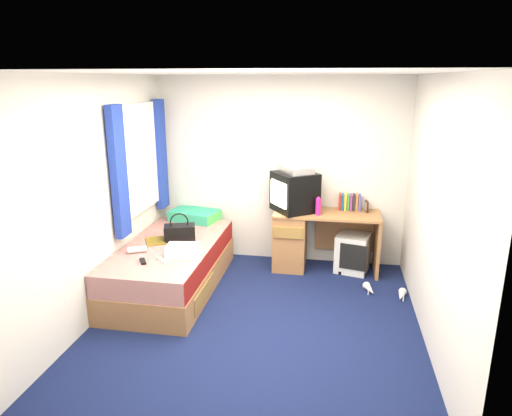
% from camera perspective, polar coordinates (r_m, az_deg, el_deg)
% --- Properties ---
extents(ground, '(3.40, 3.40, 0.00)m').
position_cam_1_polar(ground, '(4.75, 0.14, -13.78)').
color(ground, '#0C1438').
rests_on(ground, ground).
extents(room_shell, '(3.40, 3.40, 3.40)m').
position_cam_1_polar(room_shell, '(4.22, 0.16, 3.59)').
color(room_shell, white).
rests_on(room_shell, ground).
extents(bed, '(1.01, 2.00, 0.54)m').
position_cam_1_polar(bed, '(5.39, -10.48, -7.14)').
color(bed, '#A67345').
rests_on(bed, ground).
extents(pillow, '(0.69, 0.52, 0.13)m').
position_cam_1_polar(pillow, '(6.09, -7.69, -0.90)').
color(pillow, teal).
rests_on(pillow, bed).
extents(desk, '(1.30, 0.55, 0.75)m').
position_cam_1_polar(desk, '(5.85, 6.03, -3.64)').
color(desk, '#A67345').
rests_on(desk, ground).
extents(storage_cube, '(0.46, 0.46, 0.48)m').
position_cam_1_polar(storage_cube, '(5.89, 11.97, -5.50)').
color(storage_cube, silver).
rests_on(storage_cube, ground).
extents(crt_tv, '(0.66, 0.66, 0.49)m').
position_cam_1_polar(crt_tv, '(5.69, 4.83, 2.03)').
color(crt_tv, black).
rests_on(crt_tv, desk).
extents(vcr, '(0.49, 0.52, 0.08)m').
position_cam_1_polar(vcr, '(5.63, 4.94, 4.84)').
color(vcr, silver).
rests_on(vcr, crt_tv).
extents(book_row, '(0.27, 0.13, 0.20)m').
position_cam_1_polar(book_row, '(5.86, 11.61, 0.72)').
color(book_row, maroon).
rests_on(book_row, desk).
extents(picture_frame, '(0.04, 0.12, 0.14)m').
position_cam_1_polar(picture_frame, '(5.83, 13.66, 0.20)').
color(picture_frame, '#321910').
rests_on(picture_frame, desk).
extents(pink_water_bottle, '(0.08, 0.08, 0.20)m').
position_cam_1_polar(pink_water_bottle, '(5.58, 7.77, 0.12)').
color(pink_water_bottle, '#DF1F81').
rests_on(pink_water_bottle, desk).
extents(aerosol_can, '(0.06, 0.06, 0.17)m').
position_cam_1_polar(aerosol_can, '(5.73, 7.29, 0.39)').
color(aerosol_can, silver).
rests_on(aerosol_can, desk).
extents(handbag, '(0.40, 0.30, 0.32)m').
position_cam_1_polar(handbag, '(5.37, -9.52, -2.97)').
color(handbag, black).
rests_on(handbag, bed).
extents(towel, '(0.36, 0.32, 0.11)m').
position_cam_1_polar(towel, '(4.92, -9.21, -5.26)').
color(towel, white).
rests_on(towel, bed).
extents(magazine, '(0.31, 0.34, 0.01)m').
position_cam_1_polar(magazine, '(5.39, -12.46, -4.05)').
color(magazine, gold).
rests_on(magazine, bed).
extents(water_bottle, '(0.21, 0.15, 0.07)m').
position_cam_1_polar(water_bottle, '(5.10, -14.65, -5.05)').
color(water_bottle, silver).
rests_on(water_bottle, bed).
extents(colour_swatch_fan, '(0.20, 0.19, 0.01)m').
position_cam_1_polar(colour_swatch_fan, '(4.82, -11.56, -6.45)').
color(colour_swatch_fan, '#FD9A38').
rests_on(colour_swatch_fan, bed).
extents(remote_control, '(0.13, 0.16, 0.02)m').
position_cam_1_polar(remote_control, '(4.83, -13.96, -6.48)').
color(remote_control, black).
rests_on(remote_control, bed).
extents(window_assembly, '(0.11, 1.42, 1.40)m').
position_cam_1_polar(window_assembly, '(5.53, -14.25, 5.69)').
color(window_assembly, silver).
rests_on(window_assembly, room_shell).
extents(white_heels, '(0.48, 0.33, 0.09)m').
position_cam_1_polar(white_heels, '(5.40, 15.86, -10.11)').
color(white_heels, silver).
rests_on(white_heels, ground).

